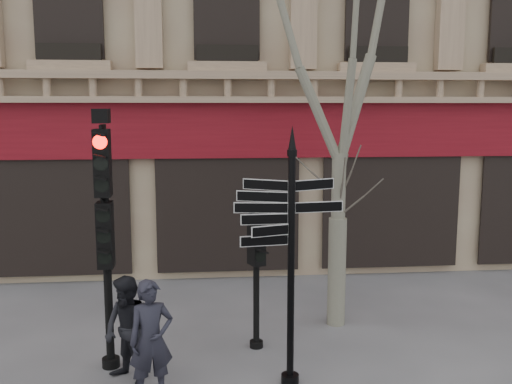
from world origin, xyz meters
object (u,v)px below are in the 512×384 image
plane_tree (342,22)px  pedestrian_a (151,340)px  fingerpost (292,214)px  traffic_signal_main (105,208)px  pedestrian_b (128,331)px  traffic_signal_secondary (256,253)px

plane_tree → pedestrian_a: 6.30m
fingerpost → pedestrian_a: size_ratio=2.23×
traffic_signal_main → plane_tree: plane_tree is taller
fingerpost → pedestrian_a: (-2.03, -0.23, -1.74)m
pedestrian_a → pedestrian_b: pedestrian_a is taller
pedestrian_a → traffic_signal_secondary: bearing=27.7°
fingerpost → traffic_signal_main: bearing=165.9°
fingerpost → traffic_signal_secondary: fingerpost is taller
fingerpost → pedestrian_b: (-2.42, 0.28, -1.79)m
fingerpost → pedestrian_a: 2.68m
fingerpost → pedestrian_b: bearing=176.0°
plane_tree → pedestrian_a: size_ratio=4.60×
traffic_signal_main → pedestrian_a: (0.75, -1.07, -1.72)m
traffic_signal_secondary → fingerpost: bearing=-95.8°
traffic_signal_secondary → plane_tree: bearing=8.5°
traffic_signal_secondary → pedestrian_a: bearing=-157.1°
traffic_signal_main → pedestrian_b: bearing=-58.1°
traffic_signal_main → pedestrian_a: 2.16m
pedestrian_a → pedestrian_b: bearing=110.8°
fingerpost → plane_tree: (1.24, 2.30, 3.02)m
traffic_signal_secondary → pedestrian_a: traffic_signal_secondary is taller
fingerpost → traffic_signal_secondary: 1.70m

